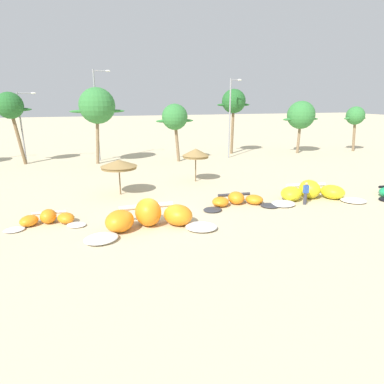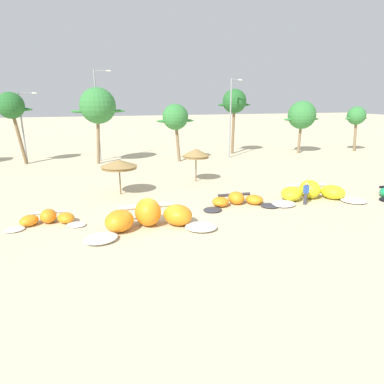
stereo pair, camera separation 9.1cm
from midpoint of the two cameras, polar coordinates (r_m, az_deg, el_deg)
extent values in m
plane|color=beige|center=(20.69, -5.76, -4.77)|extent=(260.00, 260.00, 0.00)
ellipsoid|color=white|center=(21.40, -28.35, -5.73)|extent=(1.35, 1.20, 0.17)
ellipsoid|color=orange|center=(21.77, -26.31, -4.46)|extent=(1.45, 1.47, 0.63)
ellipsoid|color=orange|center=(21.75, -23.56, -3.84)|extent=(1.02, 1.21, 0.85)
ellipsoid|color=orange|center=(21.36, -20.93, -4.21)|extent=(1.38, 1.46, 0.63)
ellipsoid|color=white|center=(20.71, -19.31, -5.35)|extent=(1.43, 1.33, 0.17)
cylinder|color=white|center=(22.09, -23.40, -3.27)|extent=(1.99, 0.34, 0.18)
cube|color=white|center=(21.64, -23.61, -3.94)|extent=(0.75, 0.47, 0.04)
ellipsoid|color=white|center=(18.17, -15.40, -7.73)|extent=(2.24, 2.06, 0.33)
ellipsoid|color=orange|center=(19.09, -12.35, -4.91)|extent=(2.32, 2.39, 1.22)
ellipsoid|color=orange|center=(19.60, -7.52, -3.46)|extent=(1.57, 1.85, 1.64)
ellipsoid|color=orange|center=(19.59, -2.36, -3.99)|extent=(2.31, 2.38, 1.22)
ellipsoid|color=white|center=(19.02, 1.71, -6.05)|extent=(2.26, 2.09, 0.33)
cylinder|color=white|center=(20.15, -7.84, -2.48)|extent=(3.27, 0.34, 0.30)
cube|color=white|center=(19.43, -7.43, -3.63)|extent=(1.20, 0.67, 0.04)
ellipsoid|color=#333338|center=(22.13, 3.70, -3.07)|extent=(1.54, 1.43, 0.18)
ellipsoid|color=orange|center=(23.04, 5.07, -1.71)|extent=(1.71, 1.72, 0.65)
ellipsoid|color=orange|center=(23.69, 7.77, -1.01)|extent=(1.26, 1.39, 0.88)
ellipsoid|color=orange|center=(23.89, 10.87, -1.30)|extent=(1.63, 1.69, 0.65)
ellipsoid|color=#333338|center=(23.56, 13.44, -2.31)|extent=(1.66, 1.59, 0.18)
cylinder|color=#333338|center=(24.06, 7.42, -0.46)|extent=(2.43, 0.44, 0.22)
cube|color=#333338|center=(23.57, 7.88, -1.10)|extent=(0.92, 0.54, 0.04)
ellipsoid|color=white|center=(24.06, 15.69, -1.96)|extent=(2.04, 1.79, 0.28)
ellipsoid|color=yellow|center=(25.33, 16.96, -0.29)|extent=(2.32, 2.32, 1.02)
ellipsoid|color=yellow|center=(26.36, 19.85, 0.47)|extent=(1.76, 2.02, 1.38)
ellipsoid|color=yellow|center=(26.86, 23.32, -0.01)|extent=(2.12, 2.26, 1.02)
ellipsoid|color=white|center=(26.64, 26.35, -1.33)|extent=(2.30, 2.18, 0.28)
cylinder|color=white|center=(26.86, 19.27, 1.12)|extent=(3.15, 0.80, 0.29)
cube|color=white|center=(26.21, 20.03, 0.37)|extent=(1.23, 0.83, 0.04)
cylinder|color=brown|center=(26.23, -12.28, 1.99)|extent=(0.10, 0.10, 2.26)
cone|color=olive|center=(25.94, -12.46, 4.95)|extent=(2.82, 2.82, 0.51)
cylinder|color=olive|center=(26.00, -12.42, 4.19)|extent=(2.68, 2.68, 0.20)
cylinder|color=brown|center=(29.74, 0.78, 4.10)|extent=(0.10, 0.10, 2.38)
cone|color=olive|center=(29.47, 0.79, 6.95)|extent=(2.40, 2.40, 0.62)
cylinder|color=olive|center=(29.54, 0.79, 6.16)|extent=(2.28, 2.28, 0.20)
cylinder|color=#383842|center=(24.67, 19.15, -1.12)|extent=(0.24, 0.24, 0.85)
cube|color=#2D51A8|center=(24.49, 19.30, 0.46)|extent=(0.36, 0.22, 0.56)
sphere|color=tan|center=(24.39, 19.39, 1.34)|extent=(0.20, 0.20, 0.20)
cylinder|color=brown|center=(42.28, -27.79, 8.68)|extent=(1.14, 0.36, 6.55)
sphere|color=#236028|center=(42.16, -28.91, 13.01)|extent=(2.89, 2.89, 2.89)
ellipsoid|color=#236028|center=(41.98, -27.25, 12.62)|extent=(2.03, 0.50, 0.36)
cylinder|color=#7F6647|center=(39.43, -15.90, 9.46)|extent=(0.77, 0.36, 6.52)
sphere|color=#337A38|center=(39.24, -15.96, 14.20)|extent=(3.98, 3.98, 3.98)
ellipsoid|color=#337A38|center=(39.24, -18.27, 13.15)|extent=(2.79, 0.50, 0.36)
ellipsoid|color=#337A38|center=(39.35, -13.52, 13.50)|extent=(2.79, 0.50, 0.36)
cylinder|color=#7F6647|center=(39.38, -2.48, 9.09)|extent=(0.78, 0.36, 5.24)
sphere|color=#337A38|center=(39.10, -2.83, 12.88)|extent=(2.99, 2.99, 2.99)
ellipsoid|color=#337A38|center=(38.84, -4.57, 12.17)|extent=(2.09, 0.50, 0.36)
ellipsoid|color=#337A38|center=(39.45, -1.11, 12.27)|extent=(2.09, 0.50, 0.36)
cylinder|color=brown|center=(45.45, 7.23, 10.99)|extent=(0.44, 0.36, 6.95)
sphere|color=#236028|center=(45.31, 7.43, 15.37)|extent=(3.14, 3.14, 3.14)
ellipsoid|color=#236028|center=(44.81, 5.90, 14.80)|extent=(2.20, 0.50, 0.36)
ellipsoid|color=#236028|center=(45.86, 8.88, 14.73)|extent=(2.20, 0.50, 0.36)
cylinder|color=#7F6647|center=(47.87, 18.27, 9.48)|extent=(0.43, 0.36, 5.15)
sphere|color=#337A38|center=(47.71, 18.58, 12.55)|extent=(3.71, 3.71, 3.71)
ellipsoid|color=#337A38|center=(46.89, 17.01, 11.95)|extent=(2.60, 0.50, 0.36)
ellipsoid|color=#337A38|center=(48.61, 19.97, 11.81)|extent=(2.60, 0.50, 0.36)
cylinder|color=#7F6647|center=(52.57, 26.50, 9.05)|extent=(0.77, 0.36, 5.00)
sphere|color=#337A38|center=(52.26, 26.67, 11.76)|extent=(2.50, 2.50, 2.50)
ellipsoid|color=#337A38|center=(51.59, 25.80, 11.41)|extent=(1.75, 0.50, 0.36)
ellipsoid|color=#337A38|center=(52.97, 27.42, 11.29)|extent=(1.75, 0.50, 0.36)
cylinder|color=gray|center=(42.82, -27.26, 9.80)|extent=(0.18, 0.18, 8.01)
cylinder|color=gray|center=(42.57, -26.79, 15.06)|extent=(1.68, 0.10, 0.10)
ellipsoid|color=silver|center=(42.46, -25.63, 15.20)|extent=(0.56, 0.24, 0.20)
cylinder|color=gray|center=(41.15, -16.03, 12.48)|extent=(0.18, 0.18, 10.48)
cylinder|color=gray|center=(41.25, -15.41, 19.62)|extent=(1.61, 0.10, 0.10)
ellipsoid|color=silver|center=(41.30, -14.23, 19.70)|extent=(0.56, 0.24, 0.20)
cylinder|color=gray|center=(41.94, 6.72, 12.42)|extent=(0.18, 0.18, 9.61)
cylinder|color=gray|center=(42.16, 7.69, 18.74)|extent=(1.15, 0.10, 0.10)
ellipsoid|color=silver|center=(42.41, 8.44, 18.69)|extent=(0.56, 0.24, 0.20)
camera|label=1|loc=(0.05, -89.89, 0.03)|focal=30.74mm
camera|label=2|loc=(0.05, 90.11, -0.03)|focal=30.74mm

